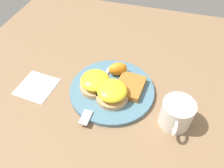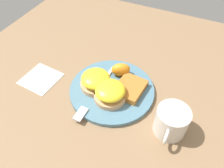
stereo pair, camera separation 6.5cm
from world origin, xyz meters
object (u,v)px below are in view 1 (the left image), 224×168
(hashbrown_patty, at_px, (130,86))
(fork, at_px, (95,97))
(sandwich_benedict_right, at_px, (112,93))
(cup, at_px, (176,114))
(sandwich_benedict_left, at_px, (95,82))
(orange_wedge, at_px, (117,69))

(hashbrown_patty, bearing_deg, fork, -53.98)
(sandwich_benedict_right, relative_size, cup, 0.84)
(cup, bearing_deg, hashbrown_patty, -117.94)
(sandwich_benedict_right, bearing_deg, cup, 82.84)
(sandwich_benedict_left, xyz_separation_m, orange_wedge, (-0.08, 0.05, -0.00))
(sandwich_benedict_right, height_order, orange_wedge, sandwich_benedict_right)
(sandwich_benedict_left, height_order, cup, cup)
(sandwich_benedict_left, bearing_deg, orange_wedge, 149.06)
(sandwich_benedict_right, xyz_separation_m, orange_wedge, (-0.10, -0.01, -0.00))
(orange_wedge, bearing_deg, sandwich_benedict_left, -30.94)
(sandwich_benedict_right, height_order, fork, sandwich_benedict_right)
(fork, bearing_deg, hashbrown_patty, 126.02)
(sandwich_benedict_right, distance_m, fork, 0.05)
(orange_wedge, xyz_separation_m, cup, (0.13, 0.20, 0.00))
(hashbrown_patty, bearing_deg, orange_wedge, -132.87)
(fork, xyz_separation_m, cup, (0.01, 0.23, 0.02))
(sandwich_benedict_right, xyz_separation_m, fork, (0.01, -0.05, -0.02))
(hashbrown_patty, height_order, orange_wedge, orange_wedge)
(orange_wedge, bearing_deg, cup, 57.40)
(hashbrown_patty, bearing_deg, sandwich_benedict_right, -38.12)
(sandwich_benedict_right, xyz_separation_m, hashbrown_patty, (-0.05, 0.04, -0.01))
(orange_wedge, height_order, fork, orange_wedge)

